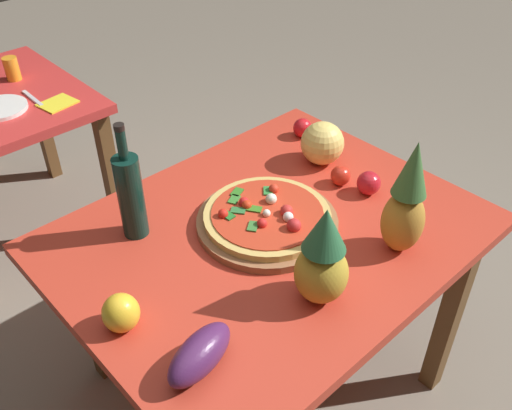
% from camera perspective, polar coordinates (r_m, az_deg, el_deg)
% --- Properties ---
extents(ground_plane, '(10.00, 10.00, 0.00)m').
position_cam_1_polar(ground_plane, '(2.23, 1.08, -16.98)').
color(ground_plane, gray).
extents(display_table, '(1.24, 0.97, 0.73)m').
position_cam_1_polar(display_table, '(1.74, 1.32, -4.64)').
color(display_table, brown).
rests_on(display_table, ground_plane).
extents(pizza_board, '(0.43, 0.43, 0.02)m').
position_cam_1_polar(pizza_board, '(1.70, 1.15, -1.76)').
color(pizza_board, '#945F3C').
rests_on(pizza_board, display_table).
extents(pizza, '(0.39, 0.39, 0.06)m').
position_cam_1_polar(pizza, '(1.68, 1.17, -1.05)').
color(pizza, '#D5B15C').
rests_on(pizza, pizza_board).
extents(wine_bottle, '(0.08, 0.08, 0.37)m').
position_cam_1_polar(wine_bottle, '(1.63, -12.69, 1.05)').
color(wine_bottle, '#0E2C24').
rests_on(wine_bottle, display_table).
extents(pineapple_left, '(0.12, 0.12, 0.36)m').
position_cam_1_polar(pineapple_left, '(1.58, 15.06, 0.12)').
color(pineapple_left, '#BB822E').
rests_on(pineapple_left, display_table).
extents(pineapple_right, '(0.14, 0.14, 0.29)m').
position_cam_1_polar(pineapple_right, '(1.41, 6.79, -5.59)').
color(pineapple_right, gold).
rests_on(pineapple_right, display_table).
extents(melon, '(0.15, 0.15, 0.15)m').
position_cam_1_polar(melon, '(1.96, 6.78, 6.27)').
color(melon, '#EDCE69').
rests_on(melon, display_table).
extents(bell_pepper, '(0.09, 0.09, 0.10)m').
position_cam_1_polar(bell_pepper, '(1.43, -13.61, -10.64)').
color(bell_pepper, yellow).
rests_on(bell_pepper, display_table).
extents(eggplant, '(0.22, 0.13, 0.09)m').
position_cam_1_polar(eggplant, '(1.32, -5.75, -14.89)').
color(eggplant, '#4D2252').
rests_on(eggplant, display_table).
extents(tomato_beside_pepper, '(0.07, 0.07, 0.07)m').
position_cam_1_polar(tomato_beside_pepper, '(1.88, 8.62, 2.99)').
color(tomato_beside_pepper, red).
rests_on(tomato_beside_pepper, display_table).
extents(tomato_near_board, '(0.07, 0.07, 0.07)m').
position_cam_1_polar(tomato_near_board, '(2.13, 4.77, 7.85)').
color(tomato_near_board, red).
rests_on(tomato_near_board, display_table).
extents(tomato_at_corner, '(0.08, 0.08, 0.08)m').
position_cam_1_polar(tomato_at_corner, '(1.85, 11.42, 2.21)').
color(tomato_at_corner, red).
rests_on(tomato_at_corner, display_table).
extents(drinking_glass_juice, '(0.06, 0.06, 0.10)m').
position_cam_1_polar(drinking_glass_juice, '(2.78, -23.64, 12.62)').
color(drinking_glass_juice, orange).
rests_on(drinking_glass_juice, background_table).
extents(dinner_plate, '(0.22, 0.22, 0.02)m').
position_cam_1_polar(dinner_plate, '(2.55, -24.66, 8.98)').
color(dinner_plate, white).
rests_on(dinner_plate, background_table).
extents(knife_utensil, '(0.02, 0.18, 0.01)m').
position_cam_1_polar(knife_utensil, '(2.59, -21.83, 10.07)').
color(knife_utensil, silver).
rests_on(knife_utensil, background_table).
extents(napkin_folded, '(0.16, 0.14, 0.01)m').
position_cam_1_polar(napkin_folded, '(2.51, -19.59, 9.75)').
color(napkin_folded, yellow).
rests_on(napkin_folded, background_table).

